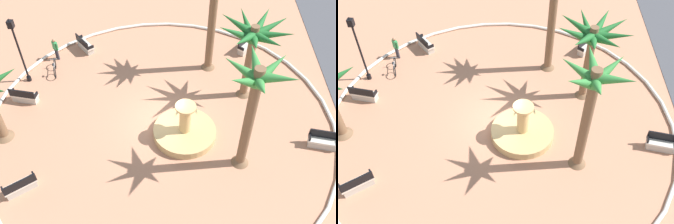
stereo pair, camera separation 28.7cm
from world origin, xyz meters
TOP-DOWN VIEW (x-y plane):
  - ground_plane at (0.00, 0.00)m, footprint 80.00×80.00m
  - plaza_curb at (0.00, 0.00)m, footprint 19.58×19.58m
  - fountain at (1.07, 1.33)m, footprint 3.42×3.42m
  - palm_tree_by_curb at (-2.32, 4.86)m, footprint 4.08×4.12m
  - palm_tree_mid_plaza at (2.79, 4.19)m, footprint 3.30×3.22m
  - bench_east at (-1.21, -8.15)m, footprint 0.74×1.66m
  - bench_west at (-6.42, -5.56)m, footprint 1.54×1.42m
  - bench_north at (1.56, 8.66)m, footprint 0.78×1.66m
  - bench_southeast at (4.95, -6.47)m, footprint 1.37×1.58m
  - bench_southwest at (-6.78, 5.47)m, footprint 1.56×1.40m
  - lamppost at (-3.09, -8.51)m, footprint 0.32×0.32m
  - bicycle_red_frame at (-3.94, -7.03)m, footprint 1.68×0.56m
  - person_cyclist_photo at (-5.35, -7.22)m, footprint 0.36×0.44m

SIDE VIEW (x-z plane):
  - ground_plane at x=0.00m, z-range 0.00..0.00m
  - plaza_curb at x=0.00m, z-range 0.00..0.20m
  - fountain at x=1.07m, z-range -0.80..1.44m
  - bench_east at x=-1.21m, z-range -0.15..0.85m
  - bench_west at x=-6.42m, z-range -0.15..0.85m
  - bench_north at x=1.56m, z-range -0.15..0.85m
  - bench_southeast at x=4.95m, z-range -0.15..0.85m
  - bench_southwest at x=-6.78m, z-range -0.15..0.85m
  - bicycle_red_frame at x=-3.94m, z-range -0.09..0.86m
  - person_cyclist_photo at x=-5.35m, z-range 0.09..1.69m
  - lamppost at x=-3.09m, z-range 0.38..4.87m
  - palm_tree_by_curb at x=-2.32m, z-range 1.45..6.56m
  - palm_tree_mid_plaza at x=2.79m, z-range 1.39..7.88m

